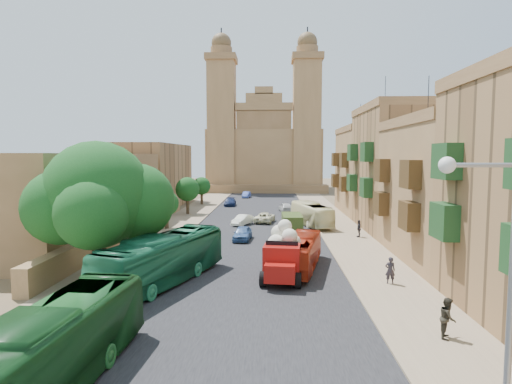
# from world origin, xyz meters

# --- Properties ---
(ground) EXTENTS (260.00, 260.00, 0.00)m
(ground) POSITION_xyz_m (0.00, 0.00, 0.00)
(ground) COLOR brown
(road_surface) EXTENTS (14.00, 140.00, 0.01)m
(road_surface) POSITION_xyz_m (0.00, 30.00, 0.01)
(road_surface) COLOR black
(road_surface) RESTS_ON ground
(sidewalk_east) EXTENTS (5.00, 140.00, 0.01)m
(sidewalk_east) POSITION_xyz_m (9.50, 30.00, 0.01)
(sidewalk_east) COLOR #826E55
(sidewalk_east) RESTS_ON ground
(sidewalk_west) EXTENTS (5.00, 140.00, 0.01)m
(sidewalk_west) POSITION_xyz_m (-9.50, 30.00, 0.01)
(sidewalk_west) COLOR #826E55
(sidewalk_west) RESTS_ON ground
(kerb_east) EXTENTS (0.25, 140.00, 0.12)m
(kerb_east) POSITION_xyz_m (7.00, 30.00, 0.06)
(kerb_east) COLOR #826E55
(kerb_east) RESTS_ON ground
(kerb_west) EXTENTS (0.25, 140.00, 0.12)m
(kerb_west) POSITION_xyz_m (-7.00, 30.00, 0.06)
(kerb_west) COLOR #826E55
(kerb_west) RESTS_ON ground
(townhouse_b) EXTENTS (9.00, 14.00, 14.90)m
(townhouse_b) POSITION_xyz_m (15.95, 11.00, 5.66)
(townhouse_b) COLOR olive
(townhouse_b) RESTS_ON ground
(townhouse_c) EXTENTS (9.00, 14.00, 17.40)m
(townhouse_c) POSITION_xyz_m (15.95, 25.00, 6.91)
(townhouse_c) COLOR olive
(townhouse_c) RESTS_ON ground
(townhouse_d) EXTENTS (9.00, 14.00, 15.90)m
(townhouse_d) POSITION_xyz_m (15.95, 39.00, 6.16)
(townhouse_d) COLOR olive
(townhouse_d) RESTS_ON ground
(west_wall) EXTENTS (1.00, 40.00, 1.80)m
(west_wall) POSITION_xyz_m (-12.50, 20.00, 0.90)
(west_wall) COLOR olive
(west_wall) RESTS_ON ground
(west_building_low) EXTENTS (10.00, 28.00, 8.40)m
(west_building_low) POSITION_xyz_m (-18.00, 18.00, 4.20)
(west_building_low) COLOR brown
(west_building_low) RESTS_ON ground
(west_building_mid) EXTENTS (10.00, 22.00, 10.00)m
(west_building_mid) POSITION_xyz_m (-18.00, 44.00, 5.00)
(west_building_mid) COLOR olive
(west_building_mid) RESTS_ON ground
(church) EXTENTS (28.00, 22.50, 36.30)m
(church) POSITION_xyz_m (-0.00, 78.61, 9.52)
(church) COLOR olive
(church) RESTS_ON ground
(ficus_tree) EXTENTS (9.19, 8.46, 9.19)m
(ficus_tree) POSITION_xyz_m (-9.42, 4.01, 5.43)
(ficus_tree) COLOR #382A1C
(ficus_tree) RESTS_ON ground
(street_tree_a) EXTENTS (3.08, 3.08, 4.74)m
(street_tree_a) POSITION_xyz_m (-10.00, 12.00, 3.17)
(street_tree_a) COLOR #382A1C
(street_tree_a) RESTS_ON ground
(street_tree_b) EXTENTS (2.77, 2.77, 4.26)m
(street_tree_b) POSITION_xyz_m (-10.00, 24.00, 2.84)
(street_tree_b) COLOR #382A1C
(street_tree_b) RESTS_ON ground
(street_tree_c) EXTENTS (3.37, 3.37, 5.19)m
(street_tree_c) POSITION_xyz_m (-10.00, 36.00, 3.47)
(street_tree_c) COLOR #382A1C
(street_tree_c) RESTS_ON ground
(street_tree_d) EXTENTS (2.99, 2.99, 4.60)m
(street_tree_d) POSITION_xyz_m (-10.00, 48.00, 3.07)
(street_tree_d) COLOR #382A1C
(street_tree_d) RESTS_ON ground
(streetlamp) EXTENTS (2.11, 0.44, 8.22)m
(streetlamp) POSITION_xyz_m (7.72, -12.00, 5.20)
(streetlamp) COLOR gray
(streetlamp) RESTS_ON ground
(red_truck) EXTENTS (3.18, 6.72, 3.80)m
(red_truck) POSITION_xyz_m (2.66, 5.30, 1.67)
(red_truck) COLOR #98100B
(red_truck) RESTS_ON ground
(olive_pickup) EXTENTS (2.23, 4.70, 1.92)m
(olive_pickup) POSITION_xyz_m (4.00, 22.22, 0.94)
(olive_pickup) COLOR #364B1C
(olive_pickup) RESTS_ON ground
(bus_green_south) EXTENTS (3.40, 11.23, 3.08)m
(bus_green_south) POSITION_xyz_m (-5.78, -9.54, 1.54)
(bus_green_south) COLOR #164C1E
(bus_green_south) RESTS_ON ground
(bus_green_north) EXTENTS (6.41, 11.80, 3.22)m
(bus_green_north) POSITION_xyz_m (-5.10, 3.38, 1.61)
(bus_green_north) COLOR #1A6641
(bus_green_north) RESTS_ON ground
(bus_red_east) EXTENTS (3.73, 8.88, 2.41)m
(bus_red_east) POSITION_xyz_m (4.00, 7.35, 1.20)
(bus_red_east) COLOR #AC2912
(bus_red_east) RESTS_ON ground
(bus_cream_east) EXTENTS (4.45, 9.83, 2.67)m
(bus_cream_east) POSITION_xyz_m (6.50, 26.95, 1.33)
(bus_cream_east) COLOR #FFF5BB
(bus_cream_east) RESTS_ON ground
(car_blue_a) EXTENTS (1.89, 4.06, 1.35)m
(car_blue_a) POSITION_xyz_m (-1.00, 17.68, 0.67)
(car_blue_a) COLOR #4067A0
(car_blue_a) RESTS_ON ground
(car_white_a) EXTENTS (2.62, 3.86, 1.20)m
(car_white_a) POSITION_xyz_m (-1.63, 26.71, 0.60)
(car_white_a) COLOR white
(car_white_a) RESTS_ON ground
(car_cream) EXTENTS (2.76, 4.72, 1.23)m
(car_cream) POSITION_xyz_m (1.00, 28.85, 0.62)
(car_cream) COLOR beige
(car_cream) RESTS_ON ground
(car_dkblue) EXTENTS (1.87, 4.41, 1.27)m
(car_dkblue) POSITION_xyz_m (-5.00, 45.92, 0.63)
(car_dkblue) COLOR #15234C
(car_dkblue) RESTS_ON ground
(car_white_b) EXTENTS (2.20, 4.22, 1.37)m
(car_white_b) POSITION_xyz_m (3.83, 38.66, 0.69)
(car_white_b) COLOR #BDBDBD
(car_white_b) RESTS_ON ground
(car_blue_b) EXTENTS (1.63, 3.68, 1.18)m
(car_blue_b) POSITION_xyz_m (-3.15, 59.48, 0.59)
(car_blue_b) COLOR #3F58B3
(car_blue_b) RESTS_ON ground
(pedestrian_a) EXTENTS (0.67, 0.46, 1.75)m
(pedestrian_a) POSITION_xyz_m (9.47, 3.96, 0.88)
(pedestrian_a) COLOR #29252D
(pedestrian_a) RESTS_ON ground
(pedestrian_b) EXTENTS (1.00, 1.10, 1.85)m
(pedestrian_b) POSITION_xyz_m (9.83, -4.21, 0.92)
(pedestrian_b) COLOR #2D2920
(pedestrian_b) RESTS_ON ground
(pedestrian_c) EXTENTS (0.44, 1.03, 1.76)m
(pedestrian_c) POSITION_xyz_m (10.63, 19.70, 0.88)
(pedestrian_c) COLOR #2A292F
(pedestrian_c) RESTS_ON ground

